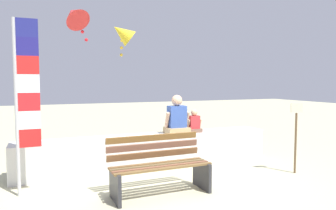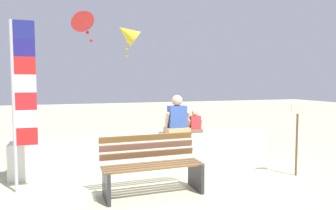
# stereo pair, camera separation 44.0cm
# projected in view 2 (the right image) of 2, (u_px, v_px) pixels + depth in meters

# --- Properties ---
(ground_plane) EXTENTS (40.00, 40.00, 0.00)m
(ground_plane) POSITION_uv_depth(u_px,v_px,m) (163.00, 179.00, 5.54)
(ground_plane) COLOR #BDBA92
(seawall_ledge) EXTENTS (5.17, 0.63, 0.65)m
(seawall_ledge) POSITION_uv_depth(u_px,v_px,m) (150.00, 150.00, 6.37)
(seawall_ledge) COLOR silver
(seawall_ledge) RESTS_ON ground
(park_bench) EXTENTS (1.56, 0.64, 0.88)m
(park_bench) POSITION_uv_depth(u_px,v_px,m) (152.00, 167.00, 4.83)
(park_bench) COLOR brown
(park_bench) RESTS_ON ground
(person_adult) EXTENTS (0.53, 0.39, 0.80)m
(person_adult) POSITION_uv_depth(u_px,v_px,m) (177.00, 119.00, 6.48)
(person_adult) COLOR tan
(person_adult) RESTS_ON seawall_ledge
(person_child) EXTENTS (0.32, 0.24, 0.50)m
(person_child) POSITION_uv_depth(u_px,v_px,m) (195.00, 123.00, 6.62)
(person_child) COLOR brown
(person_child) RESTS_ON seawall_ledge
(flag_banner) EXTENTS (0.36, 0.05, 2.66)m
(flag_banner) POSITION_uv_depth(u_px,v_px,m) (21.00, 93.00, 4.79)
(flag_banner) COLOR #B7B7BC
(flag_banner) RESTS_ON ground
(kite_yellow) EXTENTS (0.76, 0.62, 0.92)m
(kite_yellow) POSITION_uv_depth(u_px,v_px,m) (127.00, 34.00, 8.14)
(kite_yellow) COLOR yellow
(kite_red) EXTENTS (0.79, 0.87, 0.94)m
(kite_red) POSITION_uv_depth(u_px,v_px,m) (79.00, 17.00, 7.42)
(kite_red) COLOR red
(sign_post) EXTENTS (0.24, 0.06, 1.33)m
(sign_post) POSITION_uv_depth(u_px,v_px,m) (297.00, 133.00, 5.69)
(sign_post) COLOR brown
(sign_post) RESTS_ON ground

